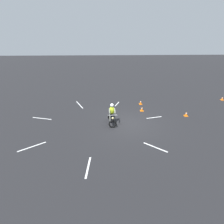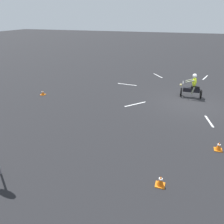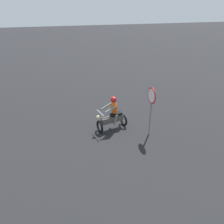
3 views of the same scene
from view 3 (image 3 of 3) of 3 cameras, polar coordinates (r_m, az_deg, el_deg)
The scene contains 2 objects.
motorcycle_rider_background at distance 10.24m, azimuth 0.17°, elevation -0.83°, with size 0.92×1.56×1.66m.
stop_sign at distance 9.49m, azimuth 10.22°, elevation 2.48°, with size 0.70×0.08×2.30m.
Camera 3 is at (-1.22, 13.26, 5.47)m, focal length 35.00 mm.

